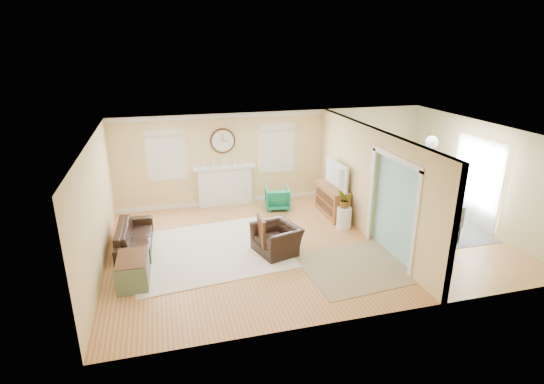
# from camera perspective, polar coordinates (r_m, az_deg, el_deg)

# --- Properties ---
(floor) EXTENTS (9.00, 9.00, 0.00)m
(floor) POSITION_cam_1_polar(r_m,az_deg,el_deg) (10.05, 4.89, -6.63)
(floor) COLOR #A36A36
(floor) RESTS_ON ground
(wall_back) EXTENTS (9.00, 0.02, 2.60)m
(wall_back) POSITION_cam_1_polar(r_m,az_deg,el_deg) (12.29, 0.38, 4.82)
(wall_back) COLOR #E7BF7F
(wall_back) RESTS_ON ground
(wall_front) EXTENTS (9.00, 0.02, 2.60)m
(wall_front) POSITION_cam_1_polar(r_m,az_deg,el_deg) (7.02, 13.44, -7.37)
(wall_front) COLOR #E7BF7F
(wall_front) RESTS_ON ground
(wall_left) EXTENTS (0.02, 6.00, 2.60)m
(wall_left) POSITION_cam_1_polar(r_m,az_deg,el_deg) (9.13, -22.56, -2.00)
(wall_left) COLOR #E7BF7F
(wall_left) RESTS_ON ground
(wall_right) EXTENTS (0.02, 6.00, 2.60)m
(wall_right) POSITION_cam_1_polar(r_m,az_deg,el_deg) (11.81, 26.14, 2.19)
(wall_right) COLOR #E7BF7F
(wall_right) RESTS_ON ground
(ceiling) EXTENTS (9.00, 6.00, 0.02)m
(ceiling) POSITION_cam_1_polar(r_m,az_deg,el_deg) (9.21, 5.35, 8.06)
(ceiling) COLOR white
(ceiling) RESTS_ON wall_back
(partition) EXTENTS (0.17, 6.00, 2.60)m
(partition) POSITION_cam_1_polar(r_m,az_deg,el_deg) (10.36, 12.48, 1.88)
(partition) COLOR #E7BF7F
(partition) RESTS_ON ground
(fireplace) EXTENTS (1.70, 0.30, 1.17)m
(fireplace) POSITION_cam_1_polar(r_m,az_deg,el_deg) (12.08, -6.36, 0.96)
(fireplace) COLOR white
(fireplace) RESTS_ON ground
(wall_clock) EXTENTS (0.70, 0.07, 0.70)m
(wall_clock) POSITION_cam_1_polar(r_m,az_deg,el_deg) (11.83, -6.65, 6.86)
(wall_clock) COLOR #4B2913
(wall_clock) RESTS_ON wall_back
(window_left) EXTENTS (1.05, 0.13, 1.42)m
(window_left) POSITION_cam_1_polar(r_m,az_deg,el_deg) (11.75, -14.13, 5.35)
(window_left) COLOR white
(window_left) RESTS_ON wall_back
(window_right) EXTENTS (1.05, 0.13, 1.42)m
(window_right) POSITION_cam_1_polar(r_m,az_deg,el_deg) (12.17, 0.67, 6.41)
(window_right) COLOR white
(window_right) RESTS_ON wall_back
(french_doors) EXTENTS (0.06, 1.70, 2.20)m
(french_doors) POSITION_cam_1_polar(r_m,az_deg,el_deg) (11.84, 25.82, 1.25)
(french_doors) COLOR white
(french_doors) RESTS_ON ground
(pendant) EXTENTS (0.30, 0.30, 0.55)m
(pendant) POSITION_cam_1_polar(r_m,az_deg,el_deg) (10.68, 20.68, 6.30)
(pendant) COLOR gold
(pendant) RESTS_ON ceiling
(rug_cream) EXTENTS (3.63, 3.23, 0.02)m
(rug_cream) POSITION_cam_1_polar(r_m,az_deg,el_deg) (9.69, -8.60, -7.77)
(rug_cream) COLOR beige
(rug_cream) RESTS_ON floor
(rug_jute) EXTENTS (2.54, 2.14, 0.01)m
(rug_jute) POSITION_cam_1_polar(r_m,az_deg,el_deg) (9.15, 11.75, -9.74)
(rug_jute) COLOR tan
(rug_jute) RESTS_ON floor
(rug_grey) EXTENTS (2.53, 3.17, 0.01)m
(rug_grey) POSITION_cam_1_polar(r_m,az_deg,el_deg) (11.67, 18.91, -3.80)
(rug_grey) COLOR slate
(rug_grey) RESTS_ON floor
(sofa) EXTENTS (0.79, 1.92, 0.55)m
(sofa) POSITION_cam_1_polar(r_m,az_deg,el_deg) (10.10, -17.98, -5.68)
(sofa) COLOR black
(sofa) RESTS_ON floor
(eames_chair) EXTENTS (1.09, 1.17, 0.63)m
(eames_chair) POSITION_cam_1_polar(r_m,az_deg,el_deg) (9.40, 0.64, -6.34)
(eames_chair) COLOR black
(eames_chair) RESTS_ON floor
(green_chair) EXTENTS (0.74, 0.76, 0.61)m
(green_chair) POSITION_cam_1_polar(r_m,az_deg,el_deg) (11.83, 0.73, -0.83)
(green_chair) COLOR #03734A
(green_chair) RESTS_ON floor
(trunk) EXTENTS (0.60, 0.95, 0.54)m
(trunk) POSITION_cam_1_polar(r_m,az_deg,el_deg) (8.71, -18.16, -9.96)
(trunk) COLOR slate
(trunk) RESTS_ON floor
(credenza) EXTENTS (0.46, 1.36, 0.80)m
(credenza) POSITION_cam_1_polar(r_m,az_deg,el_deg) (11.47, 8.08, -1.18)
(credenza) COLOR olive
(credenza) RESTS_ON floor
(tv) EXTENTS (0.23, 1.18, 0.67)m
(tv) POSITION_cam_1_polar(r_m,az_deg,el_deg) (11.23, 8.17, 2.33)
(tv) COLOR black
(tv) RESTS_ON credenza
(garden_stool) EXTENTS (0.36, 0.36, 0.53)m
(garden_stool) POSITION_cam_1_polar(r_m,az_deg,el_deg) (10.76, 9.66, -3.45)
(garden_stool) COLOR white
(garden_stool) RESTS_ON floor
(potted_plant) EXTENTS (0.46, 0.50, 0.44)m
(potted_plant) POSITION_cam_1_polar(r_m,az_deg,el_deg) (10.58, 9.81, -1.01)
(potted_plant) COLOR #337F33
(potted_plant) RESTS_ON garden_stool
(dining_table) EXTENTS (1.37, 1.97, 0.63)m
(dining_table) POSITION_cam_1_polar(r_m,az_deg,el_deg) (11.56, 19.07, -2.39)
(dining_table) COLOR #4B2913
(dining_table) RESTS_ON floor
(dining_chair_n) EXTENTS (0.43, 0.43, 0.90)m
(dining_chair_n) POSITION_cam_1_polar(r_m,az_deg,el_deg) (12.42, 16.21, 0.47)
(dining_chair_n) COLOR slate
(dining_chair_n) RESTS_ON floor
(dining_chair_s) EXTENTS (0.49, 0.49, 0.90)m
(dining_chair_s) POSITION_cam_1_polar(r_m,az_deg,el_deg) (10.68, 22.97, -3.46)
(dining_chair_s) COLOR slate
(dining_chair_s) RESTS_ON floor
(dining_chair_w) EXTENTS (0.48, 0.48, 0.88)m
(dining_chair_w) POSITION_cam_1_polar(r_m,az_deg,el_deg) (11.07, 16.51, -1.95)
(dining_chair_w) COLOR white
(dining_chair_w) RESTS_ON floor
(dining_chair_e) EXTENTS (0.43, 0.43, 0.86)m
(dining_chair_e) POSITION_cam_1_polar(r_m,az_deg,el_deg) (11.82, 21.55, -1.24)
(dining_chair_e) COLOR slate
(dining_chair_e) RESTS_ON floor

